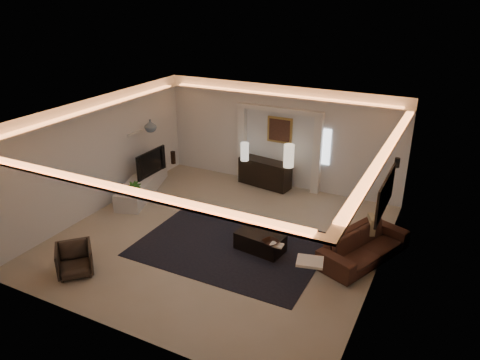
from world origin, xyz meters
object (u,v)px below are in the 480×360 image
at_px(sofa, 364,246).
at_px(coffee_table, 260,242).
at_px(console, 265,173).
at_px(armchair, 75,260).

xyz_separation_m(sofa, coffee_table, (-2.10, -0.67, -0.11)).
height_order(sofa, coffee_table, sofa).
bearing_deg(console, armchair, -96.89).
xyz_separation_m(sofa, armchair, (-5.06, -3.15, -0.00)).
xyz_separation_m(console, sofa, (3.45, -2.60, -0.08)).
bearing_deg(console, sofa, -28.24).
bearing_deg(armchair, console, 28.36).
distance_m(sofa, coffee_table, 2.21).
bearing_deg(coffee_table, armchair, -132.54).
xyz_separation_m(coffee_table, armchair, (-2.95, -2.48, 0.11)).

